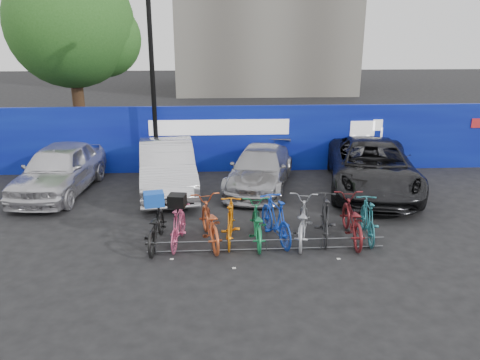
{
  "coord_description": "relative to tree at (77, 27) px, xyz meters",
  "views": [
    {
      "loc": [
        -1.18,
        -10.54,
        5.0
      ],
      "look_at": [
        -0.48,
        2.0,
        0.93
      ],
      "focal_mm": 35.0,
      "sensor_mm": 36.0,
      "label": 1
    }
  ],
  "objects": [
    {
      "name": "bike_5",
      "position": [
        7.06,
        -10.09,
        -4.5
      ],
      "size": [
        1.0,
        1.96,
        1.13
      ],
      "primitive_type": "imported",
      "rotation": [
        0.0,
        0.0,
        3.4
      ],
      "color": "#133CC2",
      "rests_on": "ground"
    },
    {
      "name": "cargo_topcase",
      "position": [
        4.69,
        -10.19,
        -3.93
      ],
      "size": [
        0.45,
        0.42,
        0.29
      ],
      "primitive_type": "cube",
      "rotation": [
        0.0,
        0.0,
        -0.17
      ],
      "color": "black",
      "rests_on": "bike_1"
    },
    {
      "name": "bike_0",
      "position": [
        4.14,
        -10.18,
        -4.56
      ],
      "size": [
        0.78,
        1.98,
        1.02
      ],
      "primitive_type": "imported",
      "rotation": [
        0.0,
        0.0,
        3.09
      ],
      "color": "black",
      "rests_on": "ground"
    },
    {
      "name": "bike_6",
      "position": [
        7.7,
        -10.14,
        -4.54
      ],
      "size": [
        1.14,
        2.12,
        1.06
      ],
      "primitive_type": "imported",
      "rotation": [
        0.0,
        0.0,
        2.92
      ],
      "color": "#9D9FA5",
      "rests_on": "ground"
    },
    {
      "name": "bike_1",
      "position": [
        4.69,
        -10.19,
        -4.57
      ],
      "size": [
        0.67,
        1.7,
        0.99
      ],
      "primitive_type": "imported",
      "rotation": [
        0.0,
        0.0,
        3.01
      ],
      "color": "#C2466F",
      "rests_on": "ground"
    },
    {
      "name": "bike_4",
      "position": [
        6.58,
        -10.16,
        -4.58
      ],
      "size": [
        0.68,
        1.87,
        0.98
      ],
      "primitive_type": "imported",
      "rotation": [
        0.0,
        0.0,
        3.12
      ],
      "color": "#177D44",
      "rests_on": "ground"
    },
    {
      "name": "bike_7",
      "position": [
        8.29,
        -10.03,
        -4.51
      ],
      "size": [
        0.84,
        1.93,
        1.12
      ],
      "primitive_type": "imported",
      "rotation": [
        0.0,
        0.0,
        2.97
      ],
      "color": "#242526",
      "rests_on": "ground"
    },
    {
      "name": "hoarding",
      "position": [
        6.78,
        -4.06,
        -3.86
      ],
      "size": [
        22.0,
        0.18,
        2.4
      ],
      "color": "#090F83",
      "rests_on": "ground"
    },
    {
      "name": "bike_rack",
      "position": [
        6.77,
        -10.66,
        -4.91
      ],
      "size": [
        5.6,
        0.03,
        0.3
      ],
      "color": "#595B60",
      "rests_on": "ground"
    },
    {
      "name": "cargo_crate",
      "position": [
        4.14,
        -10.18,
        -3.88
      ],
      "size": [
        0.53,
        0.44,
        0.33
      ],
      "primitive_type": "cube",
      "rotation": [
        0.0,
        0.0,
        0.21
      ],
      "color": "blue",
      "rests_on": "bike_0"
    },
    {
      "name": "bike_3",
      "position": [
        5.95,
        -10.1,
        -4.54
      ],
      "size": [
        0.65,
        1.8,
        1.06
      ],
      "primitive_type": "imported",
      "rotation": [
        0.0,
        0.0,
        3.06
      ],
      "color": "orange",
      "rests_on": "ground"
    },
    {
      "name": "ground",
      "position": [
        6.77,
        -10.06,
        -5.07
      ],
      "size": [
        100.0,
        100.0,
        0.0
      ],
      "primitive_type": "plane",
      "color": "black",
      "rests_on": "ground"
    },
    {
      "name": "car_3",
      "position": [
        10.63,
        -6.45,
        -4.28
      ],
      "size": [
        3.7,
        6.08,
        1.58
      ],
      "primitive_type": "imported",
      "rotation": [
        0.0,
        0.0,
        -0.2
      ],
      "color": "black",
      "rests_on": "ground"
    },
    {
      "name": "lamppost",
      "position": [
        3.57,
        -4.66,
        -1.8
      ],
      "size": [
        0.25,
        0.5,
        6.11
      ],
      "color": "black",
      "rests_on": "ground"
    },
    {
      "name": "bike_2",
      "position": [
        5.43,
        -10.12,
        -4.52
      ],
      "size": [
        1.1,
        2.18,
        1.09
      ],
      "primitive_type": "imported",
      "rotation": [
        0.0,
        0.0,
        3.33
      ],
      "color": "#B74C25",
      "rests_on": "ground"
    },
    {
      "name": "car_2",
      "position": [
        7.06,
        -6.0,
        -4.42
      ],
      "size": [
        2.91,
        4.79,
        1.3
      ],
      "primitive_type": "imported",
      "rotation": [
        0.0,
        0.0,
        -0.26
      ],
      "color": "#9E9EA3",
      "rests_on": "ground"
    },
    {
      "name": "bike_8",
      "position": [
        8.93,
        -10.15,
        -4.53
      ],
      "size": [
        0.85,
        2.11,
        1.09
      ],
      "primitive_type": "imported",
      "rotation": [
        0.0,
        0.0,
        3.08
      ],
      "color": "maroon",
      "rests_on": "ground"
    },
    {
      "name": "car_0",
      "position": [
        0.68,
        -6.15,
        -4.29
      ],
      "size": [
        2.3,
        4.75,
        1.56
      ],
      "primitive_type": "imported",
      "rotation": [
        0.0,
        0.0,
        -0.1
      ],
      "color": "silver",
      "rests_on": "ground"
    },
    {
      "name": "bike_9",
      "position": [
        9.34,
        -10.12,
        -4.55
      ],
      "size": [
        0.71,
        1.79,
        1.05
      ],
      "primitive_type": "imported",
      "rotation": [
        0.0,
        0.0,
        3.02
      ],
      "color": "#206871",
      "rests_on": "ground"
    },
    {
      "name": "tree",
      "position": [
        0.0,
        0.0,
        0.0
      ],
      "size": [
        5.4,
        5.2,
        7.8
      ],
      "color": "#382314",
      "rests_on": "ground"
    },
    {
      "name": "car_1",
      "position": [
        4.06,
        -6.13,
        -4.28
      ],
      "size": [
        2.28,
        4.96,
        1.58
      ],
      "primitive_type": "imported",
      "rotation": [
        0.0,
        0.0,
        0.13
      ],
      "color": "silver",
      "rests_on": "ground"
    }
  ]
}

